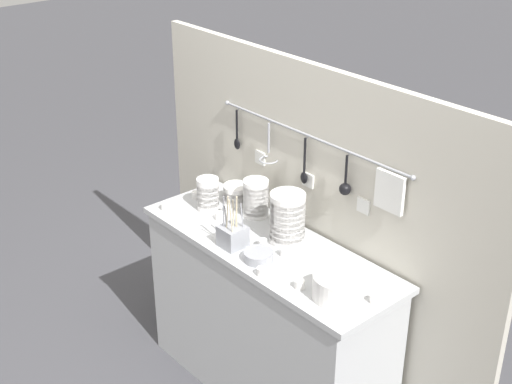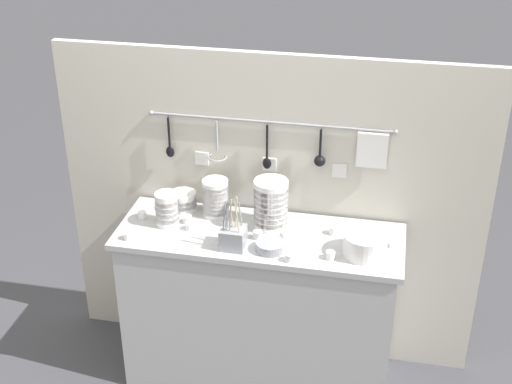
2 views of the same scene
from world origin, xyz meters
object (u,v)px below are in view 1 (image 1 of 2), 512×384
bowl_stack_tall_left (287,218)px  bowl_stack_wide_centre (236,194)px  cup_back_left (219,216)px  cup_mid_row (262,243)px  cup_front_right (262,272)px  steel_mixing_bowl (259,256)px  cup_front_left (165,206)px  cup_by_caddy (375,299)px  cup_edge_far (334,265)px  cup_centre (225,210)px  cup_beside_plates (300,284)px  cup_edge_near (284,252)px  bowl_stack_short_front (256,198)px  cup_back_right (196,195)px  cutlery_caddy (233,235)px  bowl_stack_nested_right (209,194)px  plate_stack (337,287)px

bowl_stack_tall_left → bowl_stack_wide_centre: bearing=171.1°
bowl_stack_tall_left → cup_back_left: bearing=-164.1°
cup_mid_row → cup_front_right: bearing=-41.9°
steel_mixing_bowl → cup_front_left: size_ratio=3.14×
cup_mid_row → cup_by_caddy: bearing=4.8°
steel_mixing_bowl → cup_edge_far: bearing=36.7°
cup_centre → cup_beside_plates: 0.76m
cup_centre → cup_edge_near: bearing=-5.4°
bowl_stack_short_front → cup_back_right: bearing=-162.0°
cutlery_caddy → cup_edge_far: bearing=25.3°
cup_back_right → bowl_stack_wide_centre: bearing=36.2°
bowl_stack_short_front → cup_beside_plates: (0.62, -0.29, -0.08)m
cup_back_right → bowl_stack_nested_right: bearing=-9.0°
bowl_stack_nested_right → cup_beside_plates: bearing=-10.2°
bowl_stack_nested_right → bowl_stack_short_front: size_ratio=0.89×
cup_centre → cup_front_right: bearing=-23.1°
bowl_stack_nested_right → cutlery_caddy: bearing=-21.1°
bowl_stack_short_front → cup_beside_plates: 0.69m
bowl_stack_tall_left → plate_stack: bowl_stack_tall_left is taller
cup_beside_plates → bowl_stack_wide_centre: bearing=159.2°
bowl_stack_tall_left → cup_centre: bowl_stack_tall_left is taller
plate_stack → cup_by_caddy: plate_stack is taller
bowl_stack_short_front → cup_centre: bearing=-137.3°
bowl_stack_short_front → cup_edge_near: bowl_stack_short_front is taller
cup_edge_near → bowl_stack_tall_left: bearing=131.5°
bowl_stack_wide_centre → cup_edge_far: (0.79, -0.08, -0.03)m
cutlery_caddy → cup_mid_row: cutlery_caddy is taller
plate_stack → cup_centre: size_ratio=4.63×
bowl_stack_nested_right → cup_edge_near: bearing=-1.7°
cup_front_right → cup_front_left: bearing=177.8°
cup_back_left → cup_beside_plates: 0.72m
bowl_stack_nested_right → cup_front_left: bowl_stack_nested_right is taller
cup_back_right → cup_edge_near: (0.74, -0.04, 0.00)m
bowl_stack_tall_left → cup_mid_row: 0.17m
cutlery_caddy → bowl_stack_short_front: bearing=119.2°
steel_mixing_bowl → cup_by_caddy: steel_mixing_bowl is taller
cup_centre → cup_edge_far: size_ratio=1.00×
bowl_stack_tall_left → cup_back_right: bearing=-175.0°
steel_mixing_bowl → cup_back_right: 0.71m
bowl_stack_wide_centre → cup_front_right: 0.71m
cup_edge_near → cup_front_left: bearing=-167.8°
bowl_stack_tall_left → plate_stack: size_ratio=1.25×
cup_edge_near → cup_by_caddy: 0.52m
bowl_stack_short_front → plate_stack: bowl_stack_short_front is taller
cup_by_caddy → cup_edge_near: bearing=-176.7°
cup_centre → cup_edge_far: (0.73, 0.04, 0.00)m
cup_edge_near → plate_stack: bearing=-9.3°
steel_mixing_bowl → cup_by_caddy: 0.59m
cup_back_left → cup_by_caddy: (0.99, 0.04, 0.00)m
bowl_stack_tall_left → cup_mid_row: bearing=-108.8°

